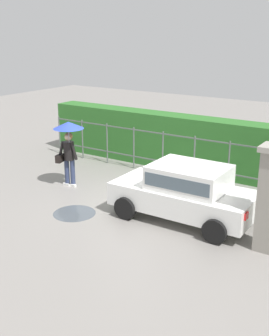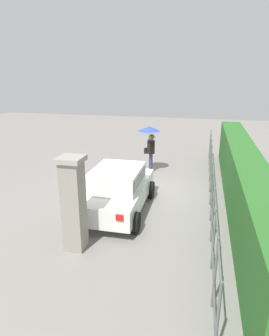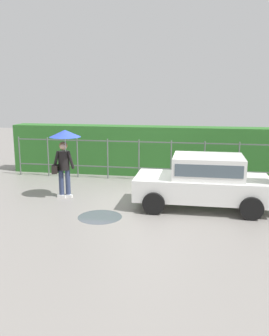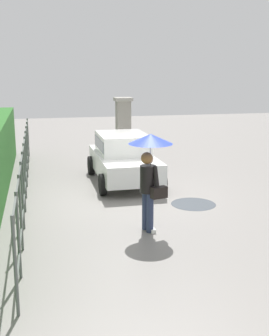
% 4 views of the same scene
% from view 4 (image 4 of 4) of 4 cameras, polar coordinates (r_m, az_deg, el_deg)
% --- Properties ---
extents(ground_plane, '(40.00, 40.00, 0.00)m').
position_cam_4_polar(ground_plane, '(11.86, -1.64, -3.95)').
color(ground_plane, gray).
extents(car, '(3.75, 1.89, 1.48)m').
position_cam_4_polar(car, '(13.40, -1.47, 1.56)').
color(car, white).
rests_on(car, ground).
extents(pedestrian, '(0.93, 0.93, 2.09)m').
position_cam_4_polar(pedestrian, '(9.21, 2.00, 0.94)').
color(pedestrian, '#2D3856').
rests_on(pedestrian, ground).
extents(gate_pillar, '(0.60, 0.60, 2.42)m').
position_cam_4_polar(gate_pillar, '(15.62, -1.47, 4.82)').
color(gate_pillar, gray).
rests_on(gate_pillar, ground).
extents(fence_section, '(11.84, 0.05, 1.50)m').
position_cam_4_polar(fence_section, '(12.03, -14.06, -0.03)').
color(fence_section, '#59605B').
rests_on(fence_section, ground).
extents(puddle_near, '(1.15, 1.15, 0.00)m').
position_cam_4_polar(puddle_near, '(11.46, 7.64, -4.66)').
color(puddle_near, '#4C545B').
rests_on(puddle_near, ground).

